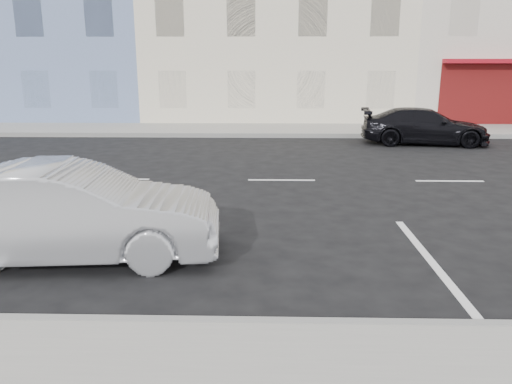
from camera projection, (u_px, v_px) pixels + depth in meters
The scene contains 7 objects.
ground at pixel (365, 181), 11.91m from camera, with size 120.00×120.00×0.00m, color black.
sidewalk_far at pixel (203, 130), 20.43m from camera, with size 80.00×3.40×0.15m, color gray.
curb_near at pixel (13, 323), 5.24m from camera, with size 80.00×0.12×0.16m, color gray.
curb_far at pixel (197, 135), 18.79m from camera, with size 80.00×0.12×0.16m, color gray.
bldg_cream at pixel (275, 4), 26.28m from camera, with size 12.00×12.00×11.50m, color beige.
sedan_silver at pixel (69, 213), 7.00m from camera, with size 1.46×4.18×1.38m, color #A7A9AF.
car_far at pixel (424, 126), 17.12m from camera, with size 1.73×4.26×1.24m, color black.
Camera 1 is at (-2.32, -11.66, 2.73)m, focal length 35.00 mm.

